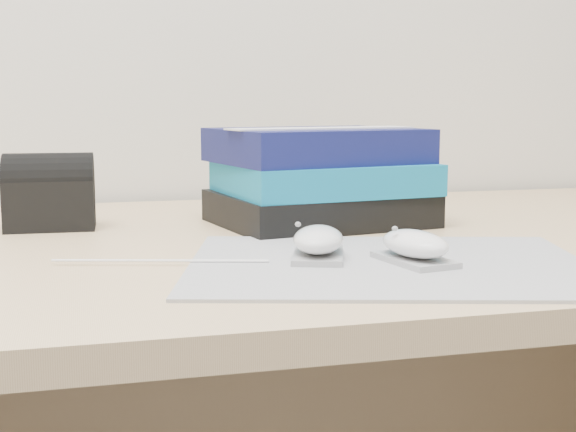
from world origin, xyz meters
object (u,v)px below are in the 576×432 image
object	(u,v)px
desk	(291,397)
mouse_front	(415,247)
mouse_rear	(318,242)
book_stack	(320,177)
pouch	(50,193)

from	to	relation	value
desk	mouse_front	bearing A→B (deg)	-78.55
mouse_rear	book_stack	world-z (taller)	book_stack
desk	pouch	xyz separation A→B (m)	(-0.31, 0.07, 0.28)
mouse_front	book_stack	distance (m)	0.30
mouse_front	book_stack	bearing A→B (deg)	91.86
desk	book_stack	distance (m)	0.30
pouch	desk	bearing A→B (deg)	-13.51
book_stack	pouch	distance (m)	0.36
mouse_rear	desk	bearing A→B (deg)	81.88
mouse_front	desk	bearing A→B (deg)	101.45
desk	mouse_rear	size ratio (longest dim) A/B	15.12
mouse_front	pouch	bearing A→B (deg)	136.25
mouse_rear	pouch	size ratio (longest dim) A/B	0.91
desk	mouse_rear	world-z (taller)	mouse_rear
mouse_rear	mouse_front	size ratio (longest dim) A/B	1.06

